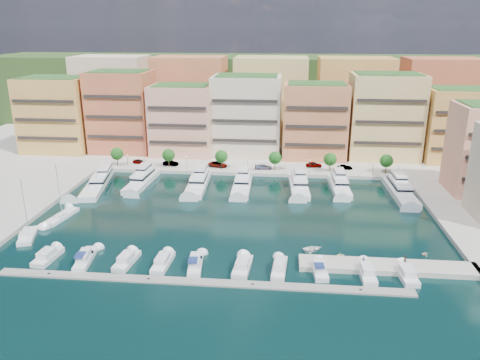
% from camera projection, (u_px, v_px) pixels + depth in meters
% --- Properties ---
extents(ground, '(400.00, 400.00, 0.00)m').
position_uv_depth(ground, '(236.00, 216.00, 108.05)').
color(ground, black).
rests_on(ground, ground).
extents(north_quay, '(220.00, 64.00, 2.00)m').
position_uv_depth(north_quay, '(255.00, 149.00, 166.58)').
color(north_quay, '#9E998E').
rests_on(north_quay, ground).
extents(hillside, '(240.00, 40.00, 58.00)m').
position_uv_depth(hillside, '(262.00, 122.00, 211.90)').
color(hillside, '#233D19').
rests_on(hillside, ground).
extents(south_pontoon, '(72.00, 2.20, 0.35)m').
position_uv_depth(south_pontoon, '(200.00, 283.00, 80.01)').
color(south_pontoon, gray).
rests_on(south_pontoon, ground).
extents(finger_pier, '(32.00, 5.00, 2.00)m').
position_uv_depth(finger_pier, '(388.00, 269.00, 84.48)').
color(finger_pier, '#9E998E').
rests_on(finger_pier, ground).
extents(apartment_0, '(22.00, 16.50, 24.80)m').
position_uv_depth(apartment_0, '(57.00, 114.00, 157.20)').
color(apartment_0, gold).
rests_on(apartment_0, north_quay).
extents(apartment_1, '(20.00, 16.50, 26.80)m').
position_uv_depth(apartment_1, '(122.00, 111.00, 156.72)').
color(apartment_1, '#B24E3B').
rests_on(apartment_1, north_quay).
extents(apartment_2, '(20.00, 15.50, 22.80)m').
position_uv_depth(apartment_2, '(183.00, 120.00, 153.50)').
color(apartment_2, '#E0A57D').
rests_on(apartment_2, north_quay).
extents(apartment_3, '(22.00, 16.50, 25.80)m').
position_uv_depth(apartment_3, '(247.00, 115.00, 152.95)').
color(apartment_3, beige).
rests_on(apartment_3, north_quay).
extents(apartment_4, '(20.00, 15.50, 23.80)m').
position_uv_depth(apartment_4, '(315.00, 121.00, 149.33)').
color(apartment_4, '#DF8353').
rests_on(apartment_4, north_quay).
extents(apartment_5, '(22.00, 16.50, 26.80)m').
position_uv_depth(apartment_5, '(384.00, 116.00, 148.69)').
color(apartment_5, '#D5BF71').
rests_on(apartment_5, north_quay).
extents(apartment_6, '(20.00, 15.50, 22.80)m').
position_uv_depth(apartment_6, '(457.00, 125.00, 145.38)').
color(apartment_6, gold).
rests_on(apartment_6, north_quay).
extents(backblock_0, '(26.00, 18.00, 30.00)m').
position_uv_depth(backblock_0, '(113.00, 96.00, 177.99)').
color(backblock_0, beige).
rests_on(backblock_0, north_quay).
extents(backblock_1, '(26.00, 18.00, 30.00)m').
position_uv_depth(backblock_1, '(191.00, 98.00, 175.19)').
color(backblock_1, '#DF8353').
rests_on(backblock_1, north_quay).
extents(backblock_2, '(26.00, 18.00, 30.00)m').
position_uv_depth(backblock_2, '(271.00, 99.00, 172.39)').
color(backblock_2, '#D5BF71').
rests_on(backblock_2, north_quay).
extents(backblock_3, '(26.00, 18.00, 30.00)m').
position_uv_depth(backblock_3, '(353.00, 100.00, 169.58)').
color(backblock_3, gold).
rests_on(backblock_3, north_quay).
extents(backblock_4, '(26.00, 18.00, 30.00)m').
position_uv_depth(backblock_4, '(439.00, 101.00, 166.78)').
color(backblock_4, '#B24E3B').
rests_on(backblock_4, north_quay).
extents(tree_0, '(3.80, 3.80, 5.65)m').
position_uv_depth(tree_0, '(117.00, 154.00, 141.91)').
color(tree_0, '#473323').
rests_on(tree_0, north_quay).
extents(tree_1, '(3.80, 3.80, 5.65)m').
position_uv_depth(tree_1, '(169.00, 155.00, 140.42)').
color(tree_1, '#473323').
rests_on(tree_1, north_quay).
extents(tree_2, '(3.80, 3.80, 5.65)m').
position_uv_depth(tree_2, '(221.00, 157.00, 138.93)').
color(tree_2, '#473323').
rests_on(tree_2, north_quay).
extents(tree_3, '(3.80, 3.80, 5.65)m').
position_uv_depth(tree_3, '(275.00, 158.00, 137.43)').
color(tree_3, '#473323').
rests_on(tree_3, north_quay).
extents(tree_4, '(3.80, 3.80, 5.65)m').
position_uv_depth(tree_4, '(330.00, 159.00, 135.94)').
color(tree_4, '#473323').
rests_on(tree_4, north_quay).
extents(tree_5, '(3.80, 3.80, 5.65)m').
position_uv_depth(tree_5, '(386.00, 161.00, 134.44)').
color(tree_5, '#473323').
rests_on(tree_5, north_quay).
extents(lamppost_0, '(0.30, 0.30, 4.20)m').
position_uv_depth(lamppost_0, '(127.00, 159.00, 139.66)').
color(lamppost_0, black).
rests_on(lamppost_0, north_quay).
extents(lamppost_1, '(0.30, 0.30, 4.20)m').
position_uv_depth(lamppost_1, '(187.00, 161.00, 137.98)').
color(lamppost_1, black).
rests_on(lamppost_1, north_quay).
extents(lamppost_2, '(0.30, 0.30, 4.20)m').
position_uv_depth(lamppost_2, '(247.00, 162.00, 136.30)').
color(lamppost_2, black).
rests_on(lamppost_2, north_quay).
extents(lamppost_3, '(0.30, 0.30, 4.20)m').
position_uv_depth(lamppost_3, '(310.00, 164.00, 134.62)').
color(lamppost_3, black).
rests_on(lamppost_3, north_quay).
extents(lamppost_4, '(0.30, 0.30, 4.20)m').
position_uv_depth(lamppost_4, '(373.00, 166.00, 132.93)').
color(lamppost_4, black).
rests_on(lamppost_4, north_quay).
extents(yacht_0, '(8.75, 25.01, 7.30)m').
position_uv_depth(yacht_0, '(99.00, 181.00, 128.13)').
color(yacht_0, white).
rests_on(yacht_0, ground).
extents(yacht_1, '(5.51, 19.35, 7.30)m').
position_uv_depth(yacht_1, '(142.00, 180.00, 129.41)').
color(yacht_1, white).
rests_on(yacht_1, ground).
extents(yacht_2, '(5.54, 20.18, 7.30)m').
position_uv_depth(yacht_2, '(198.00, 182.00, 127.56)').
color(yacht_2, white).
rests_on(yacht_2, ground).
extents(yacht_3, '(4.84, 19.14, 7.30)m').
position_uv_depth(yacht_3, '(242.00, 183.00, 126.84)').
color(yacht_3, white).
rests_on(yacht_3, ground).
extents(yacht_4, '(5.65, 18.74, 7.30)m').
position_uv_depth(yacht_4, '(299.00, 185.00, 125.65)').
color(yacht_4, white).
rests_on(yacht_4, ground).
extents(yacht_5, '(5.15, 16.87, 7.30)m').
position_uv_depth(yacht_5, '(339.00, 185.00, 125.45)').
color(yacht_5, white).
rests_on(yacht_5, ground).
extents(yacht_6, '(5.53, 21.94, 7.30)m').
position_uv_depth(yacht_6, '(400.00, 189.00, 121.80)').
color(yacht_6, white).
rests_on(yacht_6, ground).
extents(cruiser_0, '(3.43, 7.37, 2.55)m').
position_uv_depth(cruiser_0, '(48.00, 257.00, 87.76)').
color(cruiser_0, silver).
rests_on(cruiser_0, ground).
extents(cruiser_1, '(3.49, 9.25, 2.66)m').
position_uv_depth(cruiser_1, '(85.00, 259.00, 87.02)').
color(cruiser_1, silver).
rests_on(cruiser_1, ground).
extents(cruiser_2, '(3.41, 7.72, 2.55)m').
position_uv_depth(cruiser_2, '(127.00, 261.00, 86.33)').
color(cruiser_2, silver).
rests_on(cruiser_2, ground).
extents(cruiser_3, '(2.93, 7.95, 2.55)m').
position_uv_depth(cruiser_3, '(163.00, 263.00, 85.68)').
color(cruiser_3, silver).
rests_on(cruiser_3, ground).
extents(cruiser_4, '(3.21, 8.67, 2.66)m').
position_uv_depth(cruiser_4, '(195.00, 264.00, 85.08)').
color(cruiser_4, silver).
rests_on(cruiser_4, ground).
extents(cruiser_5, '(3.35, 8.02, 2.55)m').
position_uv_depth(cruiser_5, '(243.00, 267.00, 84.31)').
color(cruiser_5, silver).
rests_on(cruiser_5, ground).
extents(cruiser_6, '(2.90, 8.15, 2.55)m').
position_uv_depth(cruiser_6, '(279.00, 268.00, 83.69)').
color(cruiser_6, silver).
rests_on(cruiser_6, ground).
extents(cruiser_7, '(2.97, 7.23, 2.66)m').
position_uv_depth(cruiser_7, '(319.00, 270.00, 83.02)').
color(cruiser_7, silver).
rests_on(cruiser_7, ground).
extents(cruiser_8, '(2.79, 8.13, 2.55)m').
position_uv_depth(cruiser_8, '(366.00, 273.00, 82.26)').
color(cruiser_8, silver).
rests_on(cruiser_8, ground).
extents(cruiser_9, '(3.21, 7.72, 2.55)m').
position_uv_depth(cruiser_9, '(406.00, 274.00, 81.63)').
color(cruiser_9, silver).
rests_on(cruiser_9, ground).
extents(sailboat_1, '(4.39, 10.52, 13.20)m').
position_uv_depth(sailboat_1, '(61.00, 217.00, 106.60)').
color(sailboat_1, white).
rests_on(sailboat_1, ground).
extents(sailboat_0, '(5.41, 8.84, 13.20)m').
position_uv_depth(sailboat_0, '(27.00, 236.00, 96.80)').
color(sailboat_0, white).
rests_on(sailboat_0, ground).
extents(tender_3, '(1.85, 1.74, 0.77)m').
position_uv_depth(tender_3, '(425.00, 253.00, 89.46)').
color(tender_3, beige).
rests_on(tender_3, ground).
extents(tender_1, '(1.81, 1.64, 0.83)m').
position_uv_depth(tender_1, '(341.00, 255.00, 88.90)').
color(tender_1, beige).
rests_on(tender_1, ground).
extents(tender_0, '(4.63, 4.07, 0.80)m').
position_uv_depth(tender_0, '(313.00, 249.00, 91.33)').
color(tender_0, white).
rests_on(tender_0, ground).
extents(car_0, '(4.63, 3.11, 1.46)m').
position_uv_depth(car_0, '(139.00, 162.00, 144.57)').
color(car_0, gray).
rests_on(car_0, north_quay).
extents(car_1, '(4.72, 1.70, 1.55)m').
position_uv_depth(car_1, '(171.00, 163.00, 142.86)').
color(car_1, gray).
rests_on(car_1, north_quay).
extents(car_2, '(6.30, 4.29, 1.60)m').
position_uv_depth(car_2, '(218.00, 164.00, 141.41)').
color(car_2, gray).
rests_on(car_2, north_quay).
extents(car_3, '(5.36, 2.85, 1.48)m').
position_uv_depth(car_3, '(263.00, 167.00, 139.21)').
color(car_3, gray).
rests_on(car_3, north_quay).
extents(car_4, '(4.96, 2.51, 1.62)m').
position_uv_depth(car_4, '(314.00, 164.00, 141.36)').
color(car_4, gray).
rests_on(car_4, north_quay).
extents(car_5, '(4.60, 2.41, 1.44)m').
position_uv_depth(car_5, '(345.00, 167.00, 138.81)').
color(car_5, gray).
rests_on(car_5, north_quay).
extents(person_0, '(0.78, 0.81, 1.87)m').
position_uv_depth(person_0, '(363.00, 261.00, 83.25)').
color(person_0, '#25334B').
rests_on(person_0, finger_pier).
extents(person_1, '(1.10, 1.10, 1.80)m').
position_uv_depth(person_1, '(404.00, 260.00, 83.89)').
color(person_1, '#4E352E').
rests_on(person_1, finger_pier).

